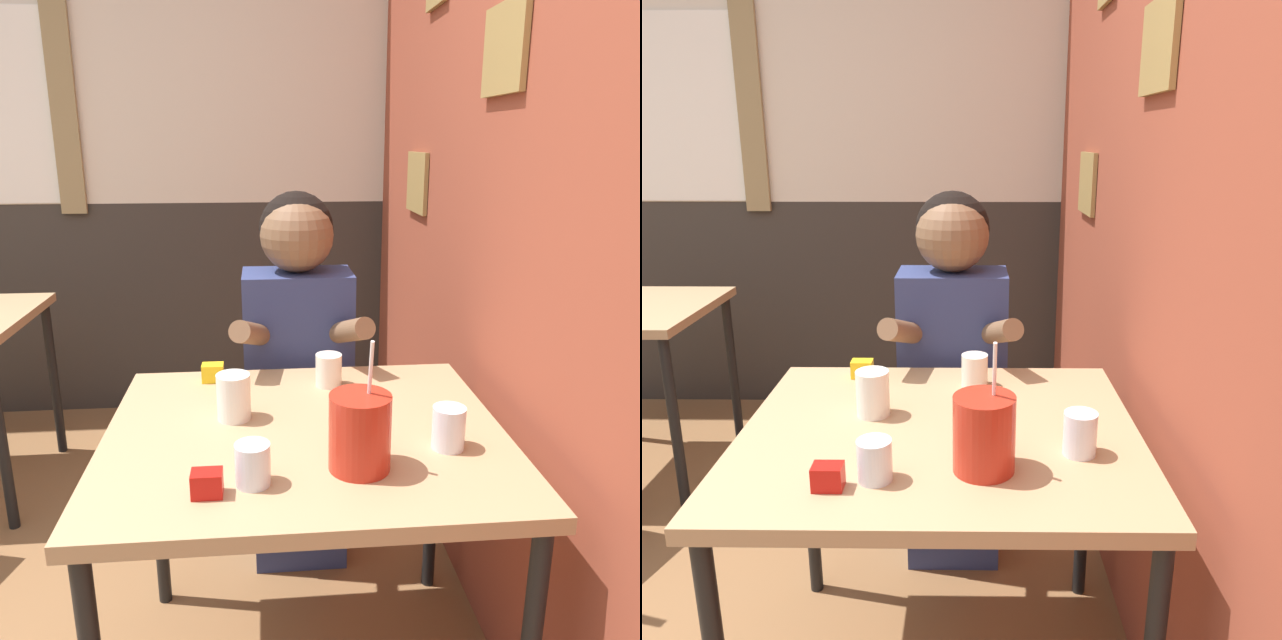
% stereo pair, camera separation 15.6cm
% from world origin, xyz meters
% --- Properties ---
extents(brick_wall_right, '(0.08, 4.32, 2.70)m').
position_xyz_m(brick_wall_right, '(1.44, 1.16, 1.35)').
color(brick_wall_right, brown).
rests_on(brick_wall_right, ground_plane).
extents(back_wall, '(5.83, 0.09, 2.70)m').
position_xyz_m(back_wall, '(-0.01, 2.35, 1.36)').
color(back_wall, beige).
rests_on(back_wall, ground_plane).
extents(main_table, '(0.93, 0.80, 0.75)m').
position_xyz_m(main_table, '(0.88, 0.44, 0.68)').
color(main_table, tan).
rests_on(main_table, ground_plane).
extents(person_seated, '(0.42, 0.42, 1.26)m').
position_xyz_m(person_seated, '(0.90, 0.99, 0.69)').
color(person_seated, navy).
rests_on(person_seated, ground_plane).
extents(cocktail_pitcher, '(0.13, 0.13, 0.28)m').
position_xyz_m(cocktail_pitcher, '(0.98, 0.25, 0.84)').
color(cocktail_pitcher, '#B22819').
rests_on(cocktail_pitcher, main_table).
extents(glass_near_pitcher, '(0.07, 0.07, 0.10)m').
position_xyz_m(glass_near_pitcher, '(1.19, 0.32, 0.80)').
color(glass_near_pitcher, silver).
rests_on(glass_near_pitcher, main_table).
extents(glass_center, '(0.08, 0.08, 0.11)m').
position_xyz_m(glass_center, '(0.71, 0.51, 0.81)').
color(glass_center, silver).
rests_on(glass_center, main_table).
extents(glass_far_side, '(0.07, 0.07, 0.09)m').
position_xyz_m(glass_far_side, '(0.96, 0.70, 0.80)').
color(glass_far_side, silver).
rests_on(glass_far_side, main_table).
extents(glass_by_brick, '(0.07, 0.07, 0.09)m').
position_xyz_m(glass_by_brick, '(0.76, 0.20, 0.80)').
color(glass_by_brick, silver).
rests_on(glass_by_brick, main_table).
extents(condiment_ketchup, '(0.06, 0.04, 0.05)m').
position_xyz_m(condiment_ketchup, '(0.67, 0.17, 0.78)').
color(condiment_ketchup, '#B7140F').
rests_on(condiment_ketchup, main_table).
extents(condiment_mustard, '(0.06, 0.04, 0.05)m').
position_xyz_m(condiment_mustard, '(0.64, 0.76, 0.78)').
color(condiment_mustard, yellow).
rests_on(condiment_mustard, main_table).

